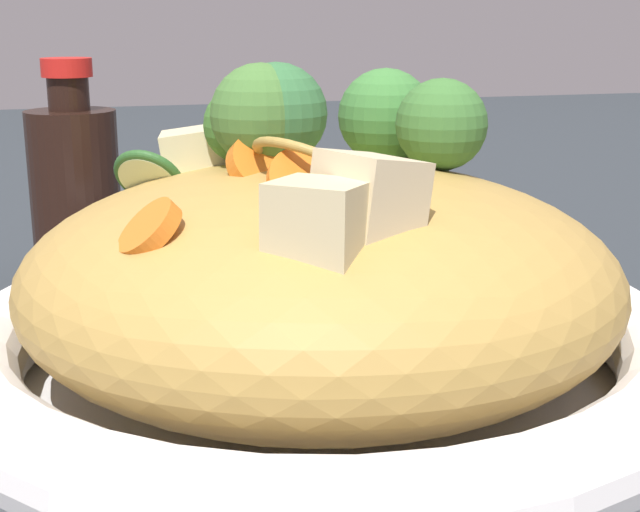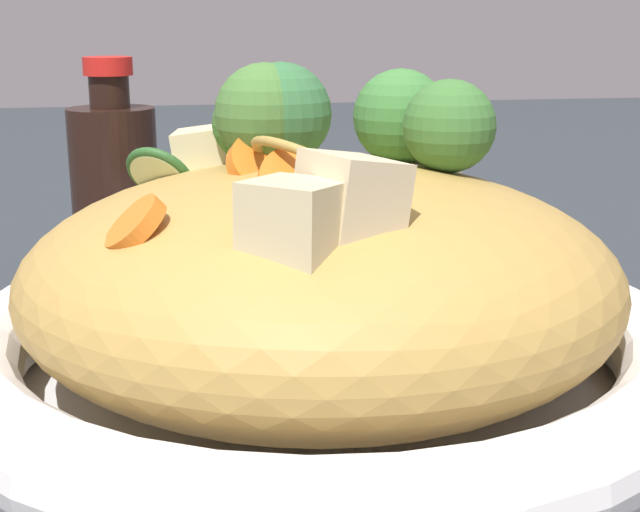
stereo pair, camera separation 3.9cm
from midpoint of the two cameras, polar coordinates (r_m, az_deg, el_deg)
The scene contains 8 objects.
ground_plane at distance 0.42m, azimuth -2.72°, elevation -10.47°, with size 3.00×3.00×0.00m, color #2A3035.
serving_bowl at distance 0.41m, azimuth -2.77°, elevation -6.79°, with size 0.33×0.33×0.06m.
noodle_heap at distance 0.39m, azimuth -2.85°, elevation -1.39°, with size 0.26×0.26×0.11m.
broccoli_florets at distance 0.42m, azimuth -2.04°, elevation 8.49°, with size 0.14×0.10×0.06m.
carrot_coins at distance 0.36m, azimuth -8.38°, elevation 4.16°, with size 0.09×0.08×0.04m.
zucchini_slices at distance 0.37m, azimuth -6.51°, elevation 4.37°, with size 0.11×0.14×0.04m.
chicken_chunks at distance 0.37m, azimuth -2.97°, elevation 4.67°, with size 0.15×0.19×0.04m.
soy_sauce_bottle at distance 0.63m, azimuth -16.92°, elevation 3.81°, with size 0.06×0.06×0.15m.
Camera 1 is at (-0.10, -0.36, 0.18)m, focal length 50.70 mm.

